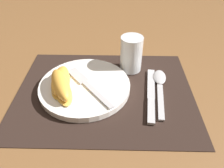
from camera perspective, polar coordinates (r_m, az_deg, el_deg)
name	(u,v)px	position (r m, az deg, el deg)	size (l,w,h in m)	color
ground_plane	(105,92)	(0.57, -1.89, -2.04)	(3.00, 3.00, 0.00)	brown
placemat	(105,91)	(0.56, -1.90, -1.89)	(0.45, 0.35, 0.00)	black
plate	(85,86)	(0.57, -7.10, -0.60)	(0.23, 0.23, 0.02)	white
juice_glass	(131,56)	(0.62, 5.01, 7.36)	(0.06, 0.06, 0.10)	silver
knife	(151,95)	(0.55, 10.18, -2.81)	(0.04, 0.20, 0.01)	#BCBCC1
spoon	(160,83)	(0.59, 12.39, 0.28)	(0.04, 0.19, 0.01)	#BCBCC1
fork	(86,84)	(0.56, -6.71, 0.02)	(0.13, 0.16, 0.00)	#BCBCC1
citrus_wedge_0	(61,80)	(0.56, -13.26, 0.99)	(0.05, 0.12, 0.03)	#F7C656
citrus_wedge_1	(61,85)	(0.54, -13.17, -0.36)	(0.09, 0.13, 0.04)	#F7C656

